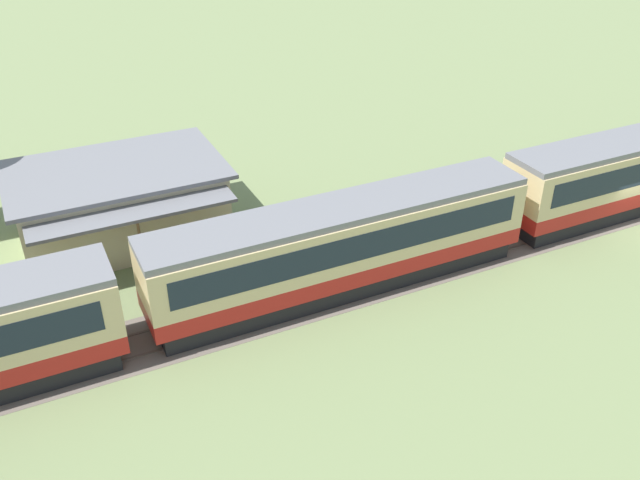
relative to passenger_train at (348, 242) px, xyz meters
name	(u,v)px	position (x,y,z in m)	size (l,w,h in m)	color
ground_plane	(628,225)	(16.08, -1.55, -2.36)	(600.00, 600.00, 0.00)	#707F51
passenger_train	(348,242)	(0.00, 0.00, 0.00)	(92.75, 3.02, 4.26)	#AD1E19
railway_track	(277,305)	(-3.47, 0.00, -2.35)	(165.55, 3.60, 0.04)	#665B51
station_building	(120,202)	(-8.18, 9.02, -0.42)	(10.44, 8.20, 3.83)	beige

